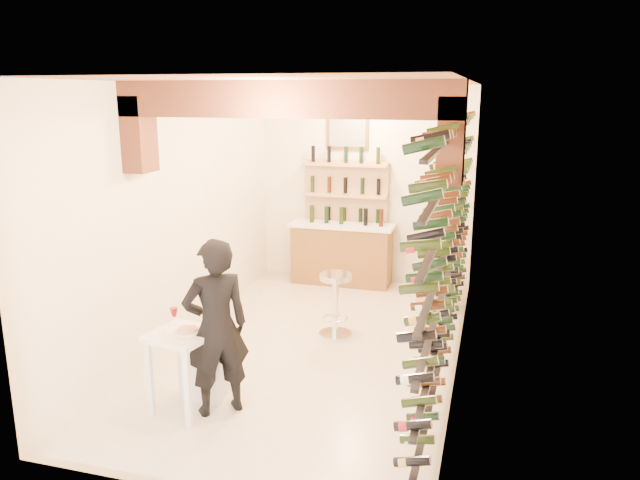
# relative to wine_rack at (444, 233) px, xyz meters

# --- Properties ---
(ground) EXTENTS (6.00, 6.00, 0.00)m
(ground) POSITION_rel_wine_rack_xyz_m (-1.53, 0.00, -1.55)
(ground) COLOR beige
(ground) RESTS_ON ground
(room_shell) EXTENTS (3.52, 6.02, 3.21)m
(room_shell) POSITION_rel_wine_rack_xyz_m (-1.53, -0.26, 0.70)
(room_shell) COLOR white
(room_shell) RESTS_ON ground
(wine_rack) EXTENTS (0.32, 5.70, 2.56)m
(wine_rack) POSITION_rel_wine_rack_xyz_m (0.00, 0.00, 0.00)
(wine_rack) COLOR black
(wine_rack) RESTS_ON ground
(back_counter) EXTENTS (1.70, 0.62, 1.29)m
(back_counter) POSITION_rel_wine_rack_xyz_m (-1.83, 2.65, -1.02)
(back_counter) COLOR brown
(back_counter) RESTS_ON ground
(back_shelving) EXTENTS (1.40, 0.31, 2.73)m
(back_shelving) POSITION_rel_wine_rack_xyz_m (-1.83, 2.89, -0.38)
(back_shelving) COLOR tan
(back_shelving) RESTS_ON ground
(tasting_table) EXTENTS (0.67, 0.67, 1.00)m
(tasting_table) POSITION_rel_wine_rack_xyz_m (-2.31, -1.83, -0.87)
(tasting_table) COLOR white
(tasting_table) RESTS_ON ground
(white_stool) EXTENTS (0.44, 0.44, 0.49)m
(white_stool) POSITION_rel_wine_rack_xyz_m (-2.25, -1.50, -1.30)
(white_stool) COLOR white
(white_stool) RESTS_ON ground
(person) EXTENTS (0.77, 0.74, 1.77)m
(person) POSITION_rel_wine_rack_xyz_m (-1.98, -1.76, -0.67)
(person) COLOR black
(person) RESTS_ON ground
(chrome_barstool) EXTENTS (0.43, 0.43, 0.84)m
(chrome_barstool) POSITION_rel_wine_rack_xyz_m (-1.36, 0.43, -1.06)
(chrome_barstool) COLOR silver
(chrome_barstool) RESTS_ON ground
(crate_lower) EXTENTS (0.47, 0.34, 0.28)m
(crate_lower) POSITION_rel_wine_rack_xyz_m (-0.25, 1.90, -1.41)
(crate_lower) COLOR #DDB079
(crate_lower) RESTS_ON ground
(crate_upper) EXTENTS (0.52, 0.40, 0.28)m
(crate_upper) POSITION_rel_wine_rack_xyz_m (-0.25, 1.90, -1.13)
(crate_upper) COLOR #DDB079
(crate_upper) RESTS_ON crate_lower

